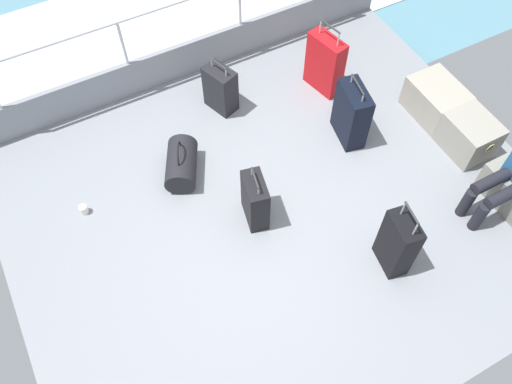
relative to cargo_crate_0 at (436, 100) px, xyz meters
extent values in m
cube|color=gray|center=(0.30, -2.15, -0.23)|extent=(4.40, 5.20, 0.06)
cube|color=gray|center=(-1.87, -2.15, 0.03)|extent=(0.06, 5.20, 0.45)
cylinder|color=silver|center=(-1.87, -2.84, 0.30)|extent=(0.04, 0.04, 1.00)
cylinder|color=silver|center=(-1.87, -1.46, 0.30)|extent=(0.04, 0.04, 1.00)
cylinder|color=silver|center=(-1.87, -2.15, 0.80)|extent=(0.04, 4.16, 0.04)
cube|color=white|center=(-3.30, -2.15, -0.54)|extent=(2.40, 7.28, 0.01)
cube|color=#9E9989|center=(0.00, 0.00, 0.00)|extent=(0.62, 0.47, 0.39)
torus|color=tan|center=(-0.32, 0.00, 0.08)|extent=(0.02, 0.12, 0.12)
torus|color=tan|center=(0.32, 0.00, 0.08)|extent=(0.02, 0.12, 0.12)
cube|color=gray|center=(0.57, -0.02, 0.01)|extent=(0.52, 0.44, 0.41)
torus|color=tan|center=(0.30, -0.02, 0.09)|extent=(0.02, 0.12, 0.12)
torus|color=tan|center=(0.84, -0.02, 0.09)|extent=(0.02, 0.12, 0.12)
torus|color=tan|center=(0.99, -0.03, 0.06)|extent=(0.02, 0.12, 0.12)
cylinder|color=black|center=(1.38, -0.38, 0.21)|extent=(0.12, 0.40, 0.12)
cylinder|color=black|center=(1.38, -0.58, -0.01)|extent=(0.11, 0.11, 0.37)
cylinder|color=black|center=(1.20, -0.38, 0.21)|extent=(0.12, 0.40, 0.12)
cylinder|color=black|center=(1.20, -0.58, -0.01)|extent=(0.11, 0.11, 0.37)
cube|color=red|center=(-0.93, -0.88, 0.16)|extent=(0.48, 0.28, 0.70)
cylinder|color=#A5A8AD|center=(-1.06, -0.91, 0.59)|extent=(0.02, 0.02, 0.17)
cylinder|color=#A5A8AD|center=(-0.80, -0.85, 0.59)|extent=(0.02, 0.02, 0.17)
cylinder|color=#2D2D2D|center=(-0.93, -0.88, 0.67)|extent=(0.29, 0.08, 0.02)
cube|color=green|center=(-0.95, -0.78, 0.27)|extent=(0.05, 0.02, 0.08)
cube|color=black|center=(1.30, -1.53, 0.15)|extent=(0.37, 0.25, 0.70)
cylinder|color=#A5A8AD|center=(1.20, -1.51, 0.59)|extent=(0.02, 0.02, 0.17)
cylinder|color=#A5A8AD|center=(1.40, -1.54, 0.59)|extent=(0.02, 0.02, 0.17)
cylinder|color=#2D2D2D|center=(1.30, -1.53, 0.68)|extent=(0.23, 0.05, 0.02)
cube|color=white|center=(1.31, -1.42, 0.29)|extent=(0.05, 0.01, 0.08)
cube|color=black|center=(-1.20, -2.05, 0.08)|extent=(0.40, 0.32, 0.54)
cylinder|color=#A5A8AD|center=(-1.30, -2.09, 0.39)|extent=(0.02, 0.02, 0.10)
cylinder|color=#A5A8AD|center=(-1.10, -2.02, 0.39)|extent=(0.02, 0.02, 0.10)
cylinder|color=#2D2D2D|center=(-1.20, -2.05, 0.44)|extent=(0.22, 0.09, 0.02)
cube|color=green|center=(-1.24, -1.94, 0.17)|extent=(0.05, 0.02, 0.08)
cube|color=black|center=(-0.17, -1.03, 0.14)|extent=(0.49, 0.30, 0.67)
cylinder|color=#A5A8AD|center=(-0.31, -1.00, 0.52)|extent=(0.02, 0.02, 0.09)
cylinder|color=#A5A8AD|center=(-0.04, -1.05, 0.52)|extent=(0.02, 0.02, 0.09)
cylinder|color=#2D2D2D|center=(-0.17, -1.03, 0.57)|extent=(0.29, 0.07, 0.02)
cube|color=silver|center=(-0.15, -0.91, 0.17)|extent=(0.05, 0.02, 0.08)
cube|color=black|center=(0.27, -2.41, 0.09)|extent=(0.40, 0.26, 0.56)
cylinder|color=#A5A8AD|center=(0.16, -2.38, 0.41)|extent=(0.02, 0.02, 0.09)
cylinder|color=#A5A8AD|center=(0.38, -2.43, 0.41)|extent=(0.02, 0.02, 0.09)
cylinder|color=#2D2D2D|center=(0.27, -2.41, 0.46)|extent=(0.24, 0.07, 0.02)
cube|color=green|center=(0.29, -2.31, 0.24)|extent=(0.05, 0.02, 0.08)
cylinder|color=black|center=(-0.55, -2.82, -0.04)|extent=(0.63, 0.52, 0.31)
torus|color=black|center=(-0.55, -2.82, 0.13)|extent=(0.24, 0.13, 0.26)
cylinder|color=white|center=(-0.57, -3.88, -0.15)|extent=(0.08, 0.08, 0.10)
camera|label=1|loc=(2.64, -3.67, 4.31)|focal=37.13mm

